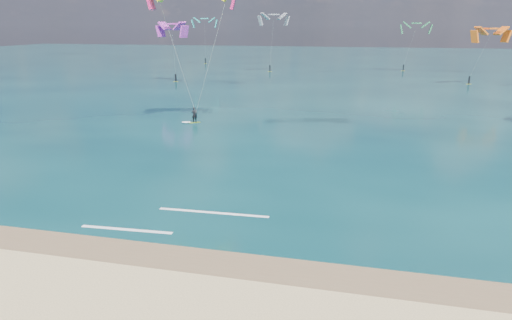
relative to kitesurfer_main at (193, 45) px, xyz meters
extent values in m
plane|color=tan|center=(8.98, 11.30, -8.18)|extent=(320.00, 320.00, 0.00)
cube|color=brown|center=(8.98, -25.70, -8.18)|extent=(320.00, 2.40, 0.01)
cube|color=#092C34|center=(8.98, 75.30, -8.16)|extent=(320.00, 200.00, 0.04)
cube|color=#B1EE1C|center=(-0.89, 2.04, -8.11)|extent=(1.21, 1.04, 0.05)
imported|color=black|center=(-0.89, 2.04, -7.29)|extent=(0.66, 0.50, 1.63)
cylinder|color=black|center=(-0.62, 1.77, -7.05)|extent=(0.42, 0.33, 0.04)
cube|color=white|center=(5.05, -23.70, -8.14)|extent=(4.94, 0.51, 0.01)
cube|color=white|center=(8.70, -20.60, -8.14)|extent=(6.32, 0.47, 0.01)
camera|label=1|loc=(16.39, -42.97, 1.96)|focal=32.00mm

